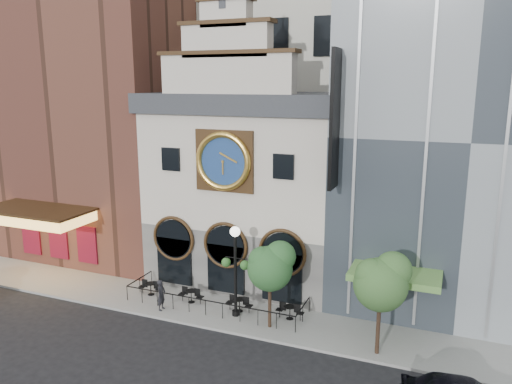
{
  "coord_description": "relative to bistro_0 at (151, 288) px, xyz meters",
  "views": [
    {
      "loc": [
        12.39,
        -21.79,
        13.0
      ],
      "look_at": [
        1.12,
        6.0,
        6.38
      ],
      "focal_mm": 35.0,
      "sensor_mm": 36.0,
      "label": 1
    }
  ],
  "objects": [
    {
      "name": "retail_building",
      "position": [
        17.42,
        7.6,
        9.53
      ],
      "size": [
        14.0,
        14.4,
        20.0
      ],
      "color": "gray",
      "rests_on": "ground"
    },
    {
      "name": "bistro_3",
      "position": [
        8.97,
        0.16,
        0.0
      ],
      "size": [
        1.58,
        0.68,
        0.9
      ],
      "color": "black",
      "rests_on": "sidewalk"
    },
    {
      "name": "theater_building",
      "position": [
        -8.57,
        7.57,
        11.99
      ],
      "size": [
        14.0,
        15.6,
        25.0
      ],
      "color": "brown",
      "rests_on": "ground"
    },
    {
      "name": "tree_left",
      "position": [
        8.29,
        -1.07,
        3.05
      ],
      "size": [
        2.49,
        2.39,
        4.79
      ],
      "color": "#382619",
      "rests_on": "sidewalk"
    },
    {
      "name": "clock_building",
      "position": [
        4.43,
        5.43,
        6.07
      ],
      "size": [
        12.6,
        8.78,
        18.65
      ],
      "color": "#605E5B",
      "rests_on": "ground"
    },
    {
      "name": "cafe_railing",
      "position": [
        4.43,
        0.11,
        -0.01
      ],
      "size": [
        10.6,
        2.6,
        0.9
      ],
      "primitive_type": null,
      "color": "black",
      "rests_on": "sidewalk"
    },
    {
      "name": "bistro_2",
      "position": [
        5.99,
        -0.03,
        0.0
      ],
      "size": [
        1.58,
        0.68,
        0.9
      ],
      "color": "black",
      "rests_on": "sidewalk"
    },
    {
      "name": "sidewalk",
      "position": [
        4.43,
        0.11,
        -0.54
      ],
      "size": [
        44.0,
        5.0,
        0.15
      ],
      "primitive_type": "cube",
      "color": "gray",
      "rests_on": "ground"
    },
    {
      "name": "bistro_0",
      "position": [
        0.0,
        0.0,
        0.0
      ],
      "size": [
        1.58,
        0.68,
        0.9
      ],
      "color": "black",
      "rests_on": "sidewalk"
    },
    {
      "name": "lamppost",
      "position": [
        6.01,
        -0.55,
        2.75
      ],
      "size": [
        1.66,
        0.57,
        5.2
      ],
      "rotation": [
        0.0,
        0.0,
        -0.01
      ],
      "color": "black",
      "rests_on": "sidewalk"
    },
    {
      "name": "pedestrian",
      "position": [
        1.74,
        -1.5,
        0.44
      ],
      "size": [
        0.46,
        0.68,
        1.8
      ],
      "primitive_type": "imported",
      "rotation": [
        0.0,
        0.0,
        1.62
      ],
      "color": "black",
      "rests_on": "sidewalk"
    },
    {
      "name": "tree_right",
      "position": [
        14.05,
        -1.62,
        3.29
      ],
      "size": [
        2.66,
        2.56,
        5.13
      ],
      "color": "#382619",
      "rests_on": "sidewalk"
    },
    {
      "name": "bistro_1",
      "position": [
        2.86,
        -0.03,
        0.0
      ],
      "size": [
        1.58,
        0.68,
        0.9
      ],
      "color": "black",
      "rests_on": "sidewalk"
    },
    {
      "name": "ground",
      "position": [
        4.43,
        -2.39,
        -0.61
      ],
      "size": [
        120.0,
        120.0,
        0.0
      ],
      "primitive_type": "plane",
      "color": "black",
      "rests_on": "ground"
    }
  ]
}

